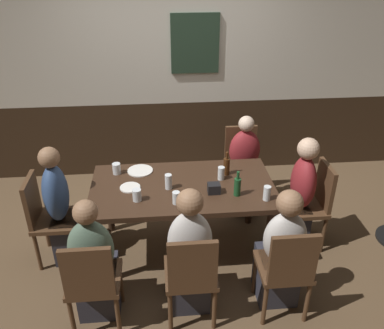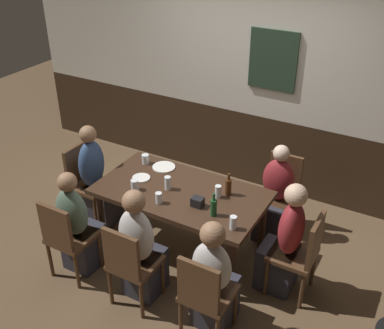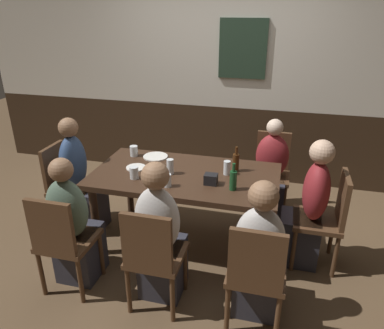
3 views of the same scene
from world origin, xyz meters
TOP-DOWN VIEW (x-y plane):
  - ground_plane at (0.00, 0.00)m, footprint 12.00×12.00m
  - wall_back at (0.00, 1.65)m, footprint 6.40×0.13m
  - dining_table at (0.00, 0.00)m, footprint 1.67×0.91m
  - chair_right_far at (0.74, 0.87)m, footprint 0.40×0.40m
  - chair_head_east at (1.25, 0.00)m, footprint 0.40×0.40m
  - chair_mid_near at (0.00, -0.87)m, footprint 0.40×0.40m
  - chair_right_near at (0.74, -0.87)m, footprint 0.40×0.40m
  - chair_head_west at (-1.25, 0.00)m, footprint 0.40×0.40m
  - chair_left_near at (-0.74, -0.87)m, footprint 0.40×0.40m
  - person_right_far at (0.74, 0.71)m, footprint 0.34×0.37m
  - person_head_east at (1.09, 0.00)m, footprint 0.37×0.34m
  - person_mid_near at (0.00, -0.71)m, footprint 0.34×0.37m
  - person_right_near at (0.74, -0.71)m, footprint 0.34×0.37m
  - person_head_west at (-1.09, 0.00)m, footprint 0.37×0.34m
  - person_left_near at (-0.74, -0.71)m, footprint 0.34×0.37m
  - tumbler_short at (0.37, 0.08)m, footprint 0.06×0.06m
  - pint_glass_stout at (-0.13, -0.04)m, footprint 0.06×0.06m
  - pint_glass_pale at (-0.61, 0.28)m, footprint 0.08×0.08m
  - highball_clear at (-0.07, -0.28)m, footprint 0.06×0.06m
  - pint_glass_amber at (0.70, -0.30)m, footprint 0.06×0.06m
  - beer_glass_tall at (-0.41, -0.21)m, footprint 0.08×0.08m
  - beer_bottle_green at (0.46, -0.20)m, footprint 0.06×0.06m
  - beer_bottle_brown at (0.43, 0.17)m, footprint 0.06×0.06m
  - plate_white_large at (-0.39, 0.30)m, footprint 0.25×0.25m
  - plate_white_small at (-0.48, 0.00)m, footprint 0.19×0.19m
  - condiment_caddy at (0.27, -0.14)m, footprint 0.11×0.09m

SIDE VIEW (x-z plane):
  - ground_plane at x=0.00m, z-range 0.00..0.00m
  - person_right_far at x=0.74m, z-range -0.09..0.99m
  - person_left_near at x=-0.74m, z-range -0.09..1.03m
  - person_right_near at x=0.74m, z-range -0.09..1.03m
  - person_head_east at x=1.09m, z-range -0.09..1.08m
  - person_mid_near at x=0.00m, z-range -0.09..1.08m
  - person_head_west at x=-1.09m, z-range -0.09..1.08m
  - chair_right_far at x=0.74m, z-range 0.06..0.94m
  - chair_head_east at x=1.25m, z-range 0.06..0.94m
  - chair_mid_near at x=0.00m, z-range 0.06..0.94m
  - chair_right_near at x=0.74m, z-range 0.06..0.94m
  - chair_head_west at x=-1.25m, z-range 0.06..0.94m
  - chair_left_near at x=-0.74m, z-range 0.06..0.94m
  - dining_table at x=0.00m, z-range 0.29..1.03m
  - plate_white_large at x=-0.39m, z-range 0.74..0.75m
  - plate_white_small at x=-0.48m, z-range 0.74..0.75m
  - condiment_caddy at x=0.27m, z-range 0.74..0.83m
  - highball_clear at x=-0.07m, z-range 0.73..0.84m
  - beer_glass_tall at x=-0.41m, z-range 0.73..0.84m
  - pint_glass_pale at x=-0.61m, z-range 0.74..0.84m
  - tumbler_short at x=0.37m, z-range 0.73..0.86m
  - pint_glass_amber at x=0.70m, z-range 0.73..0.86m
  - pint_glass_stout at x=-0.13m, z-range 0.73..0.87m
  - beer_bottle_green at x=0.46m, z-range 0.71..0.95m
  - beer_bottle_brown at x=0.43m, z-range 0.71..0.95m
  - wall_back at x=0.00m, z-range 0.00..2.60m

